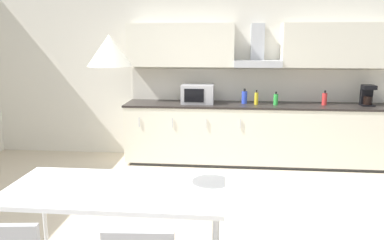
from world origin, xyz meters
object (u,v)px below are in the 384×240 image
Objects in this scene: dining_table at (116,193)px; microwave at (198,94)px; bottle_red at (324,99)px; bottle_green at (276,99)px; pendant_lamp at (109,51)px; coffee_maker at (367,95)px; bottle_blue at (244,97)px; bottle_yellow at (256,98)px.

microwave is at bearing 82.39° from dining_table.
bottle_red is 0.71m from bottle_green.
bottle_red is 3.79m from pendant_lamp.
coffee_maker is 0.94× the size of pendant_lamp.
bottle_blue reaches higher than dining_table.
coffee_maker is at bearing 46.14° from pendant_lamp.
pendant_lamp is at bearing -118.12° from bottle_green.
bottle_blue is (-0.45, 0.09, 0.01)m from bottle_green.
pendant_lamp is at bearing -133.86° from coffee_maker.
coffee_maker is (2.47, 0.03, 0.01)m from microwave.
bottle_blue is at bearing 3.19° from microwave.
coffee_maker is at bearing 0.61° from microwave.
bottle_green is (1.15, -0.06, -0.06)m from microwave.
microwave reaches higher than bottle_yellow.
dining_table is (-1.55, -2.90, -0.30)m from bottle_green.
bottle_blue is at bearing 179.59° from coffee_maker.
microwave is 0.70m from bottle_blue.
bottle_green is at bearing -2.75° from microwave.
bottle_blue is 0.13× the size of dining_table.
bottle_red is 1.10× the size of bottle_green.
coffee_maker reaches higher than microwave.
dining_table is at bearing -118.12° from bottle_green.
pendant_lamp is (-1.55, -2.90, 0.77)m from bottle_green.
pendant_lamp reaches higher than bottle_green.
coffee_maker is 1.77m from bottle_blue.
bottle_yellow is 1.11× the size of bottle_green.
microwave is 1.60× the size of coffee_maker.
coffee_maker is at bearing 2.53° from bottle_yellow.
bottle_blue reaches higher than bottle_red.
coffee_maker is 0.18× the size of dining_table.
bottle_blue is at bearing 168.18° from bottle_green.
microwave is 1.16m from bottle_green.
bottle_red is at bearing -177.82° from coffee_maker.
bottle_yellow is (-1.59, -0.07, -0.06)m from coffee_maker.
pendant_lamp is at bearing 0.00° from dining_table.
bottle_yellow is at bearing 66.46° from dining_table.
bottle_red is (1.86, 0.00, -0.05)m from microwave.
bottle_yellow is 0.99m from bottle_red.
bottle_yellow is 0.97× the size of bottle_blue.
pendant_lamp reaches higher than coffee_maker.
coffee_maker is 1.32m from bottle_green.
bottle_yellow is at bearing -177.26° from bottle_red.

